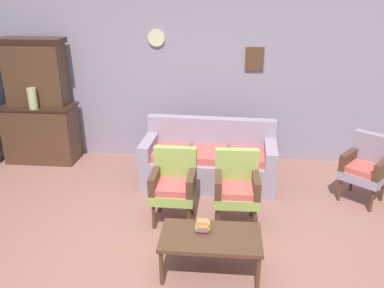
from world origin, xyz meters
The scene contains 11 objects.
ground_plane centered at (0.00, 0.00, 0.00)m, with size 7.68×7.68×0.00m, color #84564C.
wall_back_with_decor centered at (0.00, 2.63, 1.35)m, with size 6.40×0.09×2.70m.
side_cabinet centered at (-2.48, 2.25, 0.47)m, with size 1.16×0.55×0.93m.
cabinet_upper_hutch centered at (-2.48, 2.33, 1.45)m, with size 0.99×0.38×1.03m.
vase_on_cabinet centered at (-2.45, 2.08, 1.09)m, with size 0.14×0.14×0.32m, color tan.
floral_couch centered at (0.27, 1.68, 0.33)m, with size 1.92×0.89×0.90m.
armchair_row_middle centered at (-0.11, 0.64, 0.50)m, with size 0.53×0.50×0.90m.
armchair_near_couch_end centered at (0.65, 0.64, 0.50)m, with size 0.53×0.50×0.90m.
wingback_chair_by_fireplace centered at (2.36, 1.34, 0.50)m, with size 0.71×0.71×0.90m.
coffee_table centered at (0.38, -0.30, 0.38)m, with size 1.00×0.56×0.42m.
book_stack_on_table centered at (0.30, -0.24, 0.48)m, with size 0.15×0.11×0.13m.
Camera 1 is at (0.49, -3.66, 2.75)m, focal length 37.87 mm.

